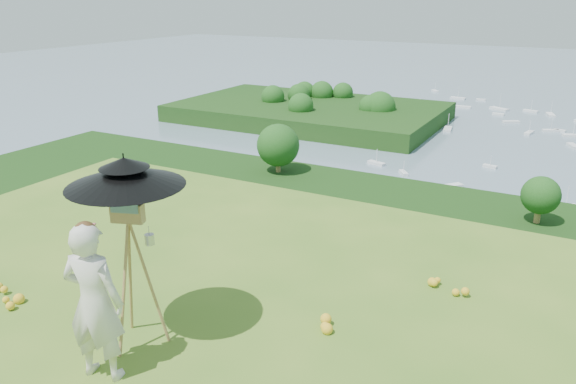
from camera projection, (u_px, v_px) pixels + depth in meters
The scene contains 9 objects.
shoreline_tier at pixel (535, 294), 78.27m from camera, with size 170.00×28.00×8.00m, color #746B5C.
peninsula at pixel (309, 104), 175.92m from camera, with size 90.00×60.00×12.00m, color #11350E, non-canonical shape.
slope_trees at pixel (515, 284), 38.11m from camera, with size 110.00×50.00×6.00m, color #174314, non-canonical shape.
harbor_town at pixel (542, 252), 76.10m from camera, with size 110.00×22.00×5.00m, color silver, non-canonical shape.
moored_boats at pixel (522, 137), 154.39m from camera, with size 140.00×140.00×0.70m, color white, non-canonical shape.
painter at pixel (94, 302), 5.35m from camera, with size 0.60×0.39×1.65m, color beige.
field_easel at pixel (133, 269), 5.86m from camera, with size 0.67×0.67×1.76m, color olive, non-canonical shape.
sun_umbrella at pixel (126, 186), 5.59m from camera, with size 1.19×1.19×0.68m, color black, non-canonical shape.
painter_cap at pixel (84, 227), 5.09m from camera, with size 0.20×0.24×0.10m, color #C86F6E, non-canonical shape.
Camera 1 is at (2.56, -2.10, 3.60)m, focal length 35.00 mm.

